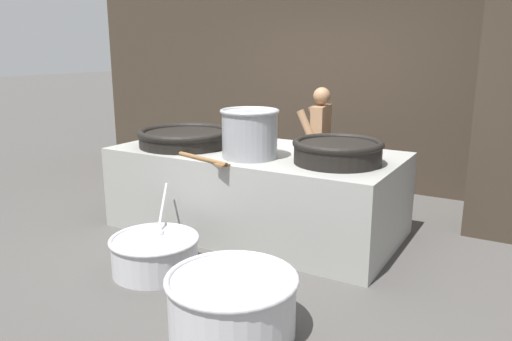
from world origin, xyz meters
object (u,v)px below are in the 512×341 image
Objects in this scene: giant_wok_near at (185,137)px; prep_bowl_vegetables at (155,252)px; prep_bowl_meat at (232,302)px; stock_pot at (250,133)px; cook at (320,144)px; giant_wok_far at (338,151)px.

giant_wok_near is 1.54m from prep_bowl_vegetables.
prep_bowl_meat is (1.11, -0.48, 0.06)m from prep_bowl_vegetables.
giant_wok_near is 0.94m from stock_pot.
cook is at bearing 78.10° from prep_bowl_vegetables.
giant_wok_far is 1.89m from prep_bowl_vegetables.
cook reaches higher than prep_bowl_vegetables.
prep_bowl_vegetables reaches higher than prep_bowl_meat.
giant_wok_near is at bearing 40.74° from cook.
stock_pot is 1.44m from prep_bowl_vegetables.
prep_bowl_meat is (0.61, -2.89, -0.56)m from cook.
giant_wok_near is at bearing 115.40° from prep_bowl_vegetables.
giant_wok_near is 1.10× the size of prep_bowl_vegetables.
giant_wok_far is (1.75, 0.04, 0.02)m from giant_wok_near.
cook is 1.56× the size of prep_bowl_vegetables.
cook is 2.53m from prep_bowl_vegetables.
prep_bowl_vegetables is at bearing -108.85° from stock_pot.
giant_wok_near is at bearing 170.22° from stock_pot.
prep_bowl_vegetables is at bearing 156.62° from prep_bowl_meat.
giant_wok_near is 1.63m from cook.
giant_wok_far is at bearing 111.98° from cook.
giant_wok_far is at bearing 1.21° from giant_wok_near.
cook is at bearing 48.63° from giant_wok_near.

